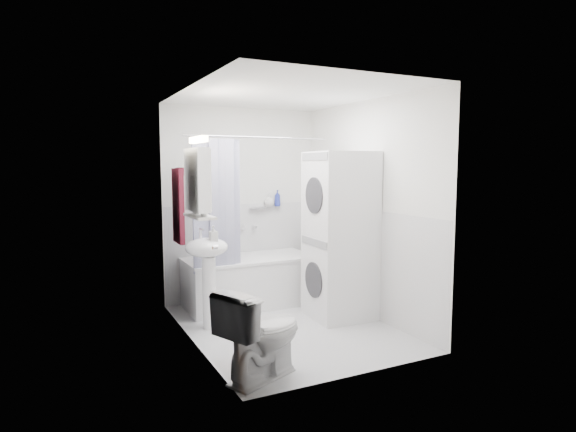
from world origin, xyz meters
name	(u,v)px	position (x,y,z in m)	size (l,w,h in m)	color
floor	(287,327)	(0.00, 0.00, 0.00)	(2.60, 2.60, 0.00)	#B8B8BD
room_walls	(287,185)	(0.00, 0.00, 1.49)	(2.60, 2.60, 2.60)	white
wainscot	(275,265)	(0.00, 0.29, 0.60)	(1.98, 2.58, 2.58)	white
door	(215,248)	(-0.95, -0.55, 1.00)	(0.05, 2.00, 2.00)	brown
bathtub	(249,279)	(-0.06, 0.92, 0.32)	(1.54, 0.73, 0.59)	white
tub_spout	(254,227)	(0.14, 1.25, 0.91)	(0.04, 0.04, 0.12)	silver
curtain_rod	(258,137)	(-0.06, 0.62, 2.00)	(0.02, 0.02, 1.72)	silver
shower_curtain	(218,206)	(-0.54, 0.62, 1.25)	(0.55, 0.02, 1.45)	#15164C
sink	(207,262)	(-0.75, 0.33, 0.70)	(0.44, 0.37, 1.04)	white
medicine_cabinet	(197,178)	(-0.90, 0.10, 1.57)	(0.13, 0.50, 0.71)	white
shelf	(200,216)	(-0.89, 0.10, 1.20)	(0.18, 0.54, 0.03)	silver
shower_caddy	(258,208)	(0.19, 1.24, 1.15)	(0.22, 0.06, 0.02)	silver
towel	(178,204)	(-0.94, 0.75, 1.27)	(0.07, 0.34, 0.83)	maroon
washer_dryer	(340,235)	(0.68, 0.06, 0.92)	(0.69, 0.68, 1.84)	white
toilet	(262,333)	(-0.72, -1.00, 0.36)	(0.41, 0.74, 0.73)	white
soap_pump	(213,239)	(-0.71, 0.25, 0.95)	(0.08, 0.17, 0.08)	gray
shelf_bottle	(204,213)	(-0.89, -0.05, 1.25)	(0.07, 0.18, 0.07)	gray
shelf_cup	(196,209)	(-0.89, 0.22, 1.26)	(0.10, 0.09, 0.10)	gray
shampoo_a	(269,201)	(0.35, 1.24, 1.23)	(0.13, 0.17, 0.13)	gray
shampoo_b	(277,203)	(0.47, 1.24, 1.20)	(0.08, 0.21, 0.08)	#2834A0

